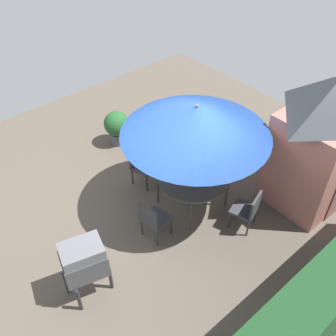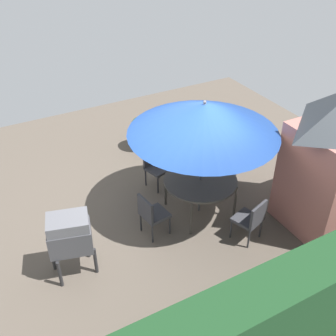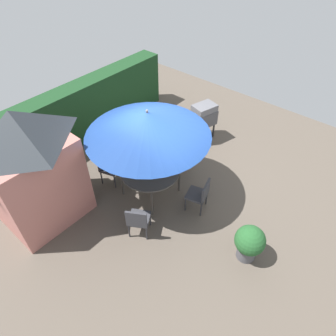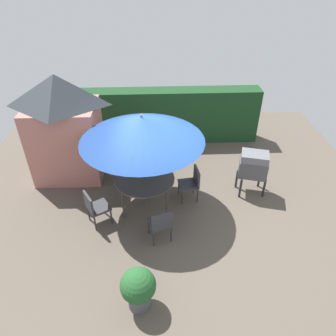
{
  "view_description": "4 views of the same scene",
  "coord_description": "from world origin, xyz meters",
  "px_view_note": "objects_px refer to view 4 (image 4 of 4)",
  "views": [
    {
      "loc": [
        3.49,
        4.21,
        6.0
      ],
      "look_at": [
        -0.19,
        -0.04,
        1.08
      ],
      "focal_mm": 40.93,
      "sensor_mm": 36.0,
      "label": 1
    },
    {
      "loc": [
        3.07,
        5.66,
        5.5
      ],
      "look_at": [
        -0.07,
        -0.1,
        1.04
      ],
      "focal_mm": 43.63,
      "sensor_mm": 36.0,
      "label": 2
    },
    {
      "loc": [
        -4.43,
        -3.55,
        5.79
      ],
      "look_at": [
        -0.36,
        -0.12,
        0.88
      ],
      "focal_mm": 32.13,
      "sensor_mm": 36.0,
      "label": 3
    },
    {
      "loc": [
        -0.33,
        -5.9,
        5.35
      ],
      "look_at": [
        -0.04,
        0.48,
        0.9
      ],
      "focal_mm": 33.7,
      "sensor_mm": 36.0,
      "label": 4
    }
  ],
  "objects_px": {
    "patio_table": "(145,180)",
    "patio_umbrella": "(142,129)",
    "chair_toward_house": "(95,206)",
    "chair_near_shed": "(161,223)",
    "potted_plant_by_shed": "(138,288)",
    "chair_toward_hedge": "(132,161)",
    "bbq_grill": "(253,165)",
    "garden_shed": "(64,127)",
    "chair_far_side": "(192,182)"
  },
  "relations": [
    {
      "from": "patio_umbrella",
      "to": "bbq_grill",
      "type": "bearing_deg",
      "value": 7.12
    },
    {
      "from": "chair_toward_house",
      "to": "patio_umbrella",
      "type": "bearing_deg",
      "value": 30.52
    },
    {
      "from": "patio_umbrella",
      "to": "bbq_grill",
      "type": "relative_size",
      "value": 2.33
    },
    {
      "from": "chair_toward_house",
      "to": "potted_plant_by_shed",
      "type": "relative_size",
      "value": 1.01
    },
    {
      "from": "patio_table",
      "to": "chair_toward_hedge",
      "type": "distance_m",
      "value": 1.25
    },
    {
      "from": "chair_near_shed",
      "to": "chair_toward_house",
      "type": "distance_m",
      "value": 1.61
    },
    {
      "from": "garden_shed",
      "to": "patio_umbrella",
      "type": "xyz_separation_m",
      "value": [
        2.11,
        -1.43,
        0.66
      ]
    },
    {
      "from": "patio_table",
      "to": "chair_near_shed",
      "type": "bearing_deg",
      "value": -74.29
    },
    {
      "from": "bbq_grill",
      "to": "chair_far_side",
      "type": "bearing_deg",
      "value": -173.18
    },
    {
      "from": "patio_table",
      "to": "patio_umbrella",
      "type": "height_order",
      "value": "patio_umbrella"
    },
    {
      "from": "chair_toward_house",
      "to": "chair_near_shed",
      "type": "bearing_deg",
      "value": -21.81
    },
    {
      "from": "garden_shed",
      "to": "chair_toward_hedge",
      "type": "xyz_separation_m",
      "value": [
        1.73,
        -0.26,
        -0.96
      ]
    },
    {
      "from": "chair_toward_house",
      "to": "potted_plant_by_shed",
      "type": "distance_m",
      "value": 2.39
    },
    {
      "from": "bbq_grill",
      "to": "chair_far_side",
      "type": "xyz_separation_m",
      "value": [
        -1.58,
        -0.19,
        -0.33
      ]
    },
    {
      "from": "bbq_grill",
      "to": "chair_far_side",
      "type": "distance_m",
      "value": 1.62
    },
    {
      "from": "chair_near_shed",
      "to": "chair_toward_house",
      "type": "relative_size",
      "value": 1.0
    },
    {
      "from": "patio_table",
      "to": "chair_far_side",
      "type": "bearing_deg",
      "value": 7.53
    },
    {
      "from": "garden_shed",
      "to": "chair_far_side",
      "type": "distance_m",
      "value": 3.66
    },
    {
      "from": "patio_table",
      "to": "bbq_grill",
      "type": "xyz_separation_m",
      "value": [
        2.75,
        0.34,
        0.11
      ]
    },
    {
      "from": "garden_shed",
      "to": "patio_umbrella",
      "type": "relative_size",
      "value": 1.03
    },
    {
      "from": "chair_near_shed",
      "to": "potted_plant_by_shed",
      "type": "bearing_deg",
      "value": -105.62
    },
    {
      "from": "patio_table",
      "to": "chair_toward_house",
      "type": "distance_m",
      "value": 1.34
    },
    {
      "from": "garden_shed",
      "to": "patio_table",
      "type": "height_order",
      "value": "garden_shed"
    },
    {
      "from": "patio_table",
      "to": "patio_umbrella",
      "type": "relative_size",
      "value": 0.52
    },
    {
      "from": "chair_near_shed",
      "to": "chair_toward_house",
      "type": "height_order",
      "value": "same"
    },
    {
      "from": "chair_far_side",
      "to": "chair_near_shed",
      "type": "bearing_deg",
      "value": -119.96
    },
    {
      "from": "garden_shed",
      "to": "potted_plant_by_shed",
      "type": "distance_m",
      "value": 4.81
    },
    {
      "from": "garden_shed",
      "to": "bbq_grill",
      "type": "distance_m",
      "value": 5.03
    },
    {
      "from": "chair_far_side",
      "to": "chair_toward_house",
      "type": "distance_m",
      "value": 2.45
    },
    {
      "from": "chair_near_shed",
      "to": "chair_far_side",
      "type": "bearing_deg",
      "value": 60.04
    },
    {
      "from": "patio_table",
      "to": "chair_near_shed",
      "type": "relative_size",
      "value": 1.62
    },
    {
      "from": "patio_table",
      "to": "chair_toward_hedge",
      "type": "bearing_deg",
      "value": 107.95
    },
    {
      "from": "chair_near_shed",
      "to": "potted_plant_by_shed",
      "type": "height_order",
      "value": "chair_near_shed"
    },
    {
      "from": "patio_umbrella",
      "to": "chair_toward_house",
      "type": "distance_m",
      "value": 2.09
    },
    {
      "from": "patio_umbrella",
      "to": "chair_far_side",
      "type": "height_order",
      "value": "patio_umbrella"
    },
    {
      "from": "bbq_grill",
      "to": "chair_toward_house",
      "type": "bearing_deg",
      "value": -165.4
    },
    {
      "from": "patio_umbrella",
      "to": "bbq_grill",
      "type": "distance_m",
      "value": 3.06
    },
    {
      "from": "garden_shed",
      "to": "chair_near_shed",
      "type": "bearing_deg",
      "value": -47.51
    },
    {
      "from": "chair_near_shed",
      "to": "chair_toward_hedge",
      "type": "distance_m",
      "value": 2.55
    },
    {
      "from": "potted_plant_by_shed",
      "to": "chair_toward_hedge",
      "type": "bearing_deg",
      "value": 94.36
    },
    {
      "from": "patio_umbrella",
      "to": "chair_near_shed",
      "type": "distance_m",
      "value": 2.08
    },
    {
      "from": "chair_near_shed",
      "to": "chair_toward_hedge",
      "type": "bearing_deg",
      "value": 106.79
    },
    {
      "from": "patio_umbrella",
      "to": "chair_far_side",
      "type": "distance_m",
      "value": 2.0
    },
    {
      "from": "garden_shed",
      "to": "chair_toward_house",
      "type": "xyz_separation_m",
      "value": [
        0.98,
        -2.1,
        -0.96
      ]
    },
    {
      "from": "chair_toward_house",
      "to": "chair_far_side",
      "type": "bearing_deg",
      "value": 19.64
    },
    {
      "from": "potted_plant_by_shed",
      "to": "bbq_grill",
      "type": "bearing_deg",
      "value": 48.1
    },
    {
      "from": "patio_table",
      "to": "chair_far_side",
      "type": "xyz_separation_m",
      "value": [
        1.17,
        0.16,
        -0.22
      ]
    },
    {
      "from": "patio_table",
      "to": "bbq_grill",
      "type": "distance_m",
      "value": 2.78
    },
    {
      "from": "garden_shed",
      "to": "patio_table",
      "type": "relative_size",
      "value": 1.98
    },
    {
      "from": "patio_umbrella",
      "to": "chair_toward_house",
      "type": "relative_size",
      "value": 3.11
    }
  ]
}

